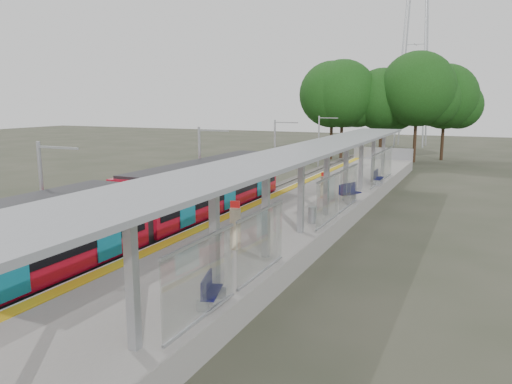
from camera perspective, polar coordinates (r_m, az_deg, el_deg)
trackbed at (r=31.12m, az=-2.55°, el=-2.28°), size 3.00×70.00×0.24m
platform at (r=29.31m, az=5.31°, el=-2.35°), size 6.00×50.00×1.00m
tactile_strip at (r=30.11m, az=0.74°, el=-0.97°), size 0.60×50.00×0.02m
end_fence at (r=53.07m, az=14.30°, el=4.30°), size 6.00×0.10×1.20m
train at (r=22.34m, az=-14.56°, el=-2.60°), size 2.74×27.60×3.62m
canopy at (r=24.62m, az=6.05°, el=3.93°), size 3.27×38.00×3.66m
pylon at (r=81.58m, az=17.91°, el=18.42°), size 8.00×4.00×38.00m
tree_cluster at (r=60.43m, az=14.40°, el=10.78°), size 19.83×12.49×12.40m
catenary_masts at (r=30.59m, az=-6.31°, el=2.76°), size 2.08×48.16×5.40m
bench_near at (r=15.01m, az=-5.34°, el=-11.03°), size 0.79×1.38×0.90m
bench_mid at (r=30.34m, az=10.59°, el=0.02°), size 1.07×1.65×1.09m
bench_far at (r=36.80m, az=13.71°, el=1.69°), size 0.53×1.59×1.07m
info_pillar_near at (r=20.27m, az=-2.38°, el=-4.15°), size 0.45×0.45×1.99m
info_pillar_far at (r=31.14m, az=7.69°, el=0.58°), size 0.36×0.36×1.58m
litter_bin at (r=24.72m, az=6.44°, el=-2.62°), size 0.45×0.45×0.81m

